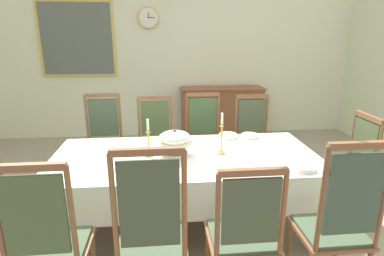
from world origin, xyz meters
TOP-DOWN VIEW (x-y plane):
  - ground at (0.00, 0.00)m, footprint 6.44×5.78m
  - back_wall at (0.00, 2.93)m, footprint 6.44×0.08m
  - dining_table at (0.00, -0.10)m, footprint 2.36×1.10m
  - tablecloth at (0.00, -0.10)m, footprint 2.38×1.12m
  - chair_south_a at (-0.90, -1.05)m, footprint 0.44×0.42m
  - chair_north_a at (-0.90, 0.86)m, footprint 0.44×0.42m
  - chair_south_b at (-0.28, -1.06)m, footprint 0.44×0.42m
  - chair_north_b at (-0.28, 0.86)m, footprint 0.44×0.42m
  - chair_south_c at (0.30, -1.05)m, footprint 0.44×0.42m
  - chair_north_c at (0.30, 0.86)m, footprint 0.44×0.42m
  - chair_south_d at (0.92, -1.06)m, footprint 0.44×0.42m
  - chair_north_d at (0.92, 0.86)m, footprint 0.44×0.42m
  - chair_head_west at (-1.58, -0.10)m, footprint 0.42×0.44m
  - chair_head_east at (1.58, -0.10)m, footprint 0.42×0.44m
  - soup_tureen at (-0.09, -0.10)m, footprint 0.31×0.31m
  - candlestick_west at (-0.33, -0.10)m, footprint 0.07×0.07m
  - candlestick_east at (0.33, -0.10)m, footprint 0.07×0.07m
  - bowl_near_left at (0.48, 0.35)m, footprint 0.19×0.19m
  - bowl_near_right at (0.91, -0.51)m, footprint 0.20×0.20m
  - bowl_far_left at (0.71, 0.33)m, footprint 0.17×0.17m
  - bowl_far_right at (-0.00, 0.30)m, footprint 0.19×0.19m
  - spoon_primary at (0.61, 0.38)m, footprint 0.06×0.17m
  - spoon_secondary at (1.04, -0.49)m, footprint 0.03×0.18m
  - sideboard at (0.85, 2.61)m, footprint 1.44×0.48m
  - mounted_clock at (-0.38, 2.86)m, footprint 0.35×0.06m
  - framed_painting at (-1.58, 2.87)m, footprint 1.23×0.05m

SIDE VIEW (x-z plane):
  - ground at x=0.00m, z-range -0.04..0.00m
  - sideboard at x=0.85m, z-range 0.00..0.91m
  - chair_south_c at x=0.30m, z-range 0.03..1.11m
  - chair_head_east at x=1.58m, z-range 0.03..1.11m
  - chair_north_d at x=0.92m, z-range 0.03..1.11m
  - chair_north_b at x=-0.28m, z-range 0.03..1.11m
  - chair_head_west at x=-1.58m, z-range 0.03..1.11m
  - chair_north_c at x=0.30m, z-range 0.02..1.14m
  - chair_north_a at x=-0.90m, z-range 0.02..1.15m
  - chair_south_a at x=-0.90m, z-range 0.02..1.17m
  - chair_south_d at x=0.92m, z-range 0.01..1.22m
  - chair_south_b at x=-0.28m, z-range 0.01..1.22m
  - tablecloth at x=0.00m, z-range 0.50..0.83m
  - dining_table at x=0.00m, z-range 0.30..1.04m
  - spoon_primary at x=0.61m, z-range 0.75..0.76m
  - spoon_secondary at x=1.04m, z-range 0.75..0.76m
  - bowl_far_right at x=0.00m, z-range 0.75..0.78m
  - bowl_near_right at x=0.91m, z-range 0.75..0.79m
  - bowl_far_left at x=0.71m, z-range 0.75..0.79m
  - bowl_near_left at x=0.48m, z-range 0.75..0.79m
  - soup_tureen at x=-0.09m, z-range 0.74..0.99m
  - candlestick_west at x=-0.33m, z-range 0.71..1.05m
  - candlestick_east at x=0.33m, z-range 0.71..1.09m
  - framed_painting at x=-1.58m, z-range 1.10..2.33m
  - back_wall at x=0.00m, z-range 0.00..3.48m
  - mounted_clock at x=-0.38m, z-range 1.88..2.23m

